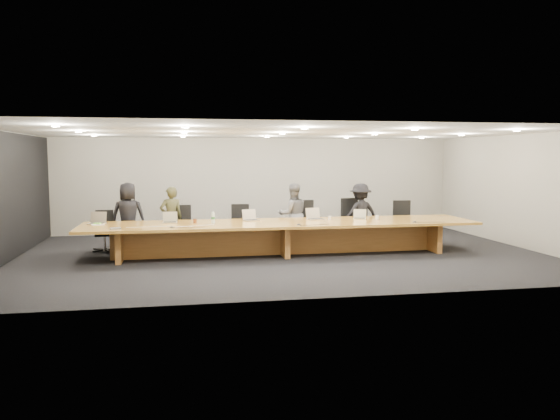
{
  "coord_description": "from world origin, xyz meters",
  "views": [
    {
      "loc": [
        -2.33,
        -12.23,
        2.24
      ],
      "look_at": [
        0.0,
        0.3,
        1.0
      ],
      "focal_mm": 35.0,
      "sensor_mm": 36.0,
      "label": 1
    }
  ],
  "objects_px": {
    "chair_left": "(182,227)",
    "person_d": "(360,213)",
    "chair_far_left": "(105,231)",
    "paper_cup_near": "(330,218)",
    "conference_table": "(282,232)",
    "person_c": "(293,214)",
    "mic_right": "(415,222)",
    "laptop_b": "(170,217)",
    "person_b": "(171,218)",
    "amber_mug": "(195,221)",
    "paper_cup_far": "(377,218)",
    "av_box": "(115,229)",
    "chair_far_right": "(404,221)",
    "laptop_e": "(360,214)",
    "chair_mid_right": "(307,222)",
    "laptop_c": "(251,215)",
    "laptop_d": "(315,214)",
    "mic_left": "(172,227)",
    "water_bottle": "(213,218)",
    "chair_right": "(354,220)",
    "person_a": "(128,216)",
    "mic_center": "(299,224)",
    "chair_mid_left": "(241,225)",
    "laptop_a": "(96,218)"
  },
  "relations": [
    {
      "from": "mic_left",
      "to": "chair_mid_right",
      "type": "bearing_deg",
      "value": 26.83
    },
    {
      "from": "chair_far_left",
      "to": "chair_right",
      "type": "height_order",
      "value": "chair_right"
    },
    {
      "from": "laptop_c",
      "to": "mic_right",
      "type": "xyz_separation_m",
      "value": [
        3.64,
        -1.03,
        -0.12
      ]
    },
    {
      "from": "av_box",
      "to": "mic_center",
      "type": "distance_m",
      "value": 3.88
    },
    {
      "from": "person_d",
      "to": "chair_left",
      "type": "bearing_deg",
      "value": -9.18
    },
    {
      "from": "chair_far_left",
      "to": "laptop_e",
      "type": "relative_size",
      "value": 3.28
    },
    {
      "from": "conference_table",
      "to": "chair_far_right",
      "type": "height_order",
      "value": "chair_far_right"
    },
    {
      "from": "laptop_c",
      "to": "laptop_d",
      "type": "distance_m",
      "value": 1.54
    },
    {
      "from": "paper_cup_far",
      "to": "av_box",
      "type": "bearing_deg",
      "value": -173.33
    },
    {
      "from": "laptop_b",
      "to": "paper_cup_far",
      "type": "distance_m",
      "value": 4.88
    },
    {
      "from": "chair_left",
      "to": "av_box",
      "type": "relative_size",
      "value": 5.14
    },
    {
      "from": "chair_mid_right",
      "to": "laptop_d",
      "type": "bearing_deg",
      "value": -96.88
    },
    {
      "from": "laptop_b",
      "to": "mic_right",
      "type": "distance_m",
      "value": 5.6
    },
    {
      "from": "chair_mid_left",
      "to": "chair_right",
      "type": "relative_size",
      "value": 0.9
    },
    {
      "from": "person_a",
      "to": "person_c",
      "type": "xyz_separation_m",
      "value": [
        4.05,
        -0.01,
        -0.03
      ]
    },
    {
      "from": "chair_far_left",
      "to": "mic_right",
      "type": "relative_size",
      "value": 8.43
    },
    {
      "from": "conference_table",
      "to": "chair_mid_right",
      "type": "distance_m",
      "value": 1.46
    },
    {
      "from": "chair_mid_right",
      "to": "person_c",
      "type": "xyz_separation_m",
      "value": [
        -0.36,
        0.08,
        0.2
      ]
    },
    {
      "from": "chair_left",
      "to": "paper_cup_far",
      "type": "relative_size",
      "value": 11.35
    },
    {
      "from": "laptop_b",
      "to": "person_b",
      "type": "bearing_deg",
      "value": 91.03
    },
    {
      "from": "laptop_b",
      "to": "chair_right",
      "type": "bearing_deg",
      "value": 14.1
    },
    {
      "from": "chair_left",
      "to": "person_b",
      "type": "xyz_separation_m",
      "value": [
        -0.25,
        0.09,
        0.22
      ]
    },
    {
      "from": "person_c",
      "to": "laptop_c",
      "type": "height_order",
      "value": "person_c"
    },
    {
      "from": "laptop_a",
      "to": "paper_cup_near",
      "type": "height_order",
      "value": "laptop_a"
    },
    {
      "from": "paper_cup_near",
      "to": "chair_mid_right",
      "type": "bearing_deg",
      "value": 109.63
    },
    {
      "from": "amber_mug",
      "to": "paper_cup_far",
      "type": "relative_size",
      "value": 1.03
    },
    {
      "from": "laptop_b",
      "to": "mic_left",
      "type": "xyz_separation_m",
      "value": [
        0.05,
        -0.86,
        -0.12
      ]
    },
    {
      "from": "paper_cup_far",
      "to": "chair_far_right",
      "type": "bearing_deg",
      "value": 43.26
    },
    {
      "from": "paper_cup_near",
      "to": "mic_right",
      "type": "xyz_separation_m",
      "value": [
        1.77,
        -0.88,
        -0.03
      ]
    },
    {
      "from": "chair_far_left",
      "to": "chair_mid_left",
      "type": "relative_size",
      "value": 0.92
    },
    {
      "from": "chair_far_right",
      "to": "av_box",
      "type": "distance_m",
      "value": 7.35
    },
    {
      "from": "conference_table",
      "to": "person_c",
      "type": "distance_m",
      "value": 1.38
    },
    {
      "from": "chair_far_left",
      "to": "paper_cup_near",
      "type": "relative_size",
      "value": 11.03
    },
    {
      "from": "amber_mug",
      "to": "paper_cup_far",
      "type": "bearing_deg",
      "value": -1.25
    },
    {
      "from": "water_bottle",
      "to": "amber_mug",
      "type": "relative_size",
      "value": 2.51
    },
    {
      "from": "person_b",
      "to": "paper_cup_near",
      "type": "relative_size",
      "value": 16.98
    },
    {
      "from": "person_d",
      "to": "person_c",
      "type": "bearing_deg",
      "value": -10.63
    },
    {
      "from": "chair_mid_left",
      "to": "chair_right",
      "type": "height_order",
      "value": "chair_right"
    },
    {
      "from": "chair_far_left",
      "to": "laptop_c",
      "type": "height_order",
      "value": "laptop_c"
    },
    {
      "from": "mic_center",
      "to": "laptop_d",
      "type": "bearing_deg",
      "value": 57.28
    },
    {
      "from": "conference_table",
      "to": "paper_cup_near",
      "type": "xyz_separation_m",
      "value": [
        1.2,
        0.26,
        0.27
      ]
    },
    {
      "from": "chair_left",
      "to": "person_d",
      "type": "relative_size",
      "value": 0.7
    },
    {
      "from": "person_b",
      "to": "laptop_b",
      "type": "distance_m",
      "value": 0.93
    },
    {
      "from": "conference_table",
      "to": "mic_right",
      "type": "relative_size",
      "value": 76.34
    },
    {
      "from": "chair_mid_left",
      "to": "paper_cup_far",
      "type": "bearing_deg",
      "value": -17.55
    },
    {
      "from": "mic_center",
      "to": "person_b",
      "type": "bearing_deg",
      "value": 146.12
    },
    {
      "from": "conference_table",
      "to": "laptop_b",
      "type": "height_order",
      "value": "laptop_b"
    },
    {
      "from": "chair_mid_right",
      "to": "chair_left",
      "type": "bearing_deg",
      "value": 173.66
    },
    {
      "from": "chair_right",
      "to": "person_b",
      "type": "height_order",
      "value": "person_b"
    },
    {
      "from": "person_a",
      "to": "mic_center",
      "type": "height_order",
      "value": "person_a"
    }
  ]
}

